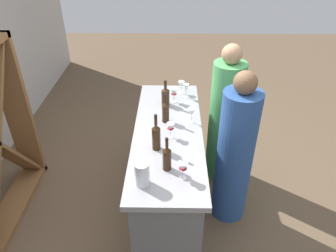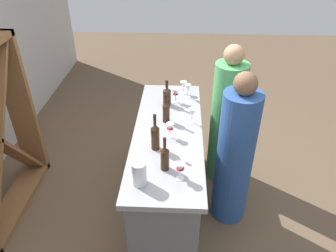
{
  "view_description": "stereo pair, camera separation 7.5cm",
  "coord_description": "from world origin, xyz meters",
  "px_view_note": "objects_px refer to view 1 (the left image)",
  "views": [
    {
      "loc": [
        -2.44,
        -0.04,
        2.64
      ],
      "look_at": [
        0.0,
        0.0,
        1.02
      ],
      "focal_mm": 34.2,
      "sensor_mm": 36.0,
      "label": 1
    },
    {
      "loc": [
        -2.44,
        -0.11,
        2.64
      ],
      "look_at": [
        0.0,
        0.0,
        1.02
      ],
      "focal_mm": 34.2,
      "sensor_mm": 36.0,
      "label": 2
    }
  ],
  "objects_px": {
    "wine_bottle_leftmost_amber_brown": "(167,158)",
    "person_left_guest": "(235,156)",
    "wine_glass_near_left": "(192,112)",
    "wine_glass_near_right": "(181,85)",
    "wine_glass_far_left": "(183,168)",
    "wine_bottle_second_left_amber_brown": "(156,136)",
    "wine_glass_far_center": "(174,93)",
    "water_pitcher": "(142,174)",
    "wine_glass_far_right": "(170,128)",
    "wine_bottle_second_right_amber_brown": "(165,96)",
    "wine_bottle_center_amber_brown": "(166,111)",
    "wine_glass_near_center": "(186,88)",
    "person_center_guest": "(224,120)"
  },
  "relations": [
    {
      "from": "wine_bottle_second_right_amber_brown",
      "to": "wine_glass_far_center",
      "type": "bearing_deg",
      "value": -58.16
    },
    {
      "from": "water_pitcher",
      "to": "wine_bottle_center_amber_brown",
      "type": "bearing_deg",
      "value": -9.98
    },
    {
      "from": "wine_bottle_leftmost_amber_brown",
      "to": "wine_glass_far_center",
      "type": "bearing_deg",
      "value": -2.61
    },
    {
      "from": "wine_glass_far_right",
      "to": "wine_bottle_second_left_amber_brown",
      "type": "bearing_deg",
      "value": 145.28
    },
    {
      "from": "wine_glass_far_right",
      "to": "person_left_guest",
      "type": "bearing_deg",
      "value": -87.3
    },
    {
      "from": "water_pitcher",
      "to": "wine_bottle_second_left_amber_brown",
      "type": "bearing_deg",
      "value": -10.91
    },
    {
      "from": "wine_glass_far_left",
      "to": "wine_glass_near_left",
      "type": "bearing_deg",
      "value": -7.26
    },
    {
      "from": "wine_glass_near_right",
      "to": "wine_glass_far_center",
      "type": "height_order",
      "value": "wine_glass_far_center"
    },
    {
      "from": "wine_bottle_second_left_amber_brown",
      "to": "person_left_guest",
      "type": "relative_size",
      "value": 0.21
    },
    {
      "from": "wine_glass_near_left",
      "to": "wine_glass_near_center",
      "type": "height_order",
      "value": "wine_glass_near_center"
    },
    {
      "from": "wine_bottle_second_left_amber_brown",
      "to": "wine_glass_near_left",
      "type": "distance_m",
      "value": 0.52
    },
    {
      "from": "wine_glass_near_left",
      "to": "wine_glass_far_left",
      "type": "relative_size",
      "value": 1.0
    },
    {
      "from": "person_center_guest",
      "to": "wine_glass_far_left",
      "type": "bearing_deg",
      "value": 70.47
    },
    {
      "from": "wine_bottle_second_right_amber_brown",
      "to": "person_center_guest",
      "type": "height_order",
      "value": "person_center_guest"
    },
    {
      "from": "wine_bottle_leftmost_amber_brown",
      "to": "wine_bottle_second_right_amber_brown",
      "type": "bearing_deg",
      "value": 2.17
    },
    {
      "from": "wine_bottle_second_left_amber_brown",
      "to": "wine_glass_far_left",
      "type": "height_order",
      "value": "wine_bottle_second_left_amber_brown"
    },
    {
      "from": "wine_glass_far_center",
      "to": "water_pitcher",
      "type": "relative_size",
      "value": 0.81
    },
    {
      "from": "wine_bottle_center_amber_brown",
      "to": "wine_glass_near_right",
      "type": "bearing_deg",
      "value": -15.28
    },
    {
      "from": "wine_bottle_leftmost_amber_brown",
      "to": "water_pitcher",
      "type": "distance_m",
      "value": 0.25
    },
    {
      "from": "wine_bottle_center_amber_brown",
      "to": "person_left_guest",
      "type": "distance_m",
      "value": 0.77
    },
    {
      "from": "wine_glass_near_left",
      "to": "water_pitcher",
      "type": "bearing_deg",
      "value": 154.91
    },
    {
      "from": "wine_glass_far_center",
      "to": "person_left_guest",
      "type": "height_order",
      "value": "person_left_guest"
    },
    {
      "from": "wine_bottle_center_amber_brown",
      "to": "wine_bottle_second_right_amber_brown",
      "type": "relative_size",
      "value": 1.07
    },
    {
      "from": "wine_glass_near_left",
      "to": "wine_bottle_center_amber_brown",
      "type": "bearing_deg",
      "value": 87.16
    },
    {
      "from": "wine_glass_far_left",
      "to": "wine_glass_far_center",
      "type": "relative_size",
      "value": 0.98
    },
    {
      "from": "wine_bottle_second_right_amber_brown",
      "to": "wine_glass_far_right",
      "type": "height_order",
      "value": "wine_bottle_second_right_amber_brown"
    },
    {
      "from": "wine_bottle_leftmost_amber_brown",
      "to": "wine_glass_near_left",
      "type": "bearing_deg",
      "value": -17.71
    },
    {
      "from": "wine_bottle_center_amber_brown",
      "to": "wine_glass_near_center",
      "type": "distance_m",
      "value": 0.53
    },
    {
      "from": "wine_bottle_second_left_amber_brown",
      "to": "wine_glass_near_center",
      "type": "relative_size",
      "value": 2.11
    },
    {
      "from": "wine_bottle_leftmost_amber_brown",
      "to": "wine_glass_far_left",
      "type": "xyz_separation_m",
      "value": [
        -0.11,
        -0.12,
        -0.01
      ]
    },
    {
      "from": "water_pitcher",
      "to": "wine_glass_far_left",
      "type": "bearing_deg",
      "value": -77.91
    },
    {
      "from": "wine_glass_near_left",
      "to": "wine_bottle_second_left_amber_brown",
      "type": "bearing_deg",
      "value": 143.1
    },
    {
      "from": "water_pitcher",
      "to": "person_left_guest",
      "type": "distance_m",
      "value": 1.07
    },
    {
      "from": "wine_bottle_second_right_amber_brown",
      "to": "wine_glass_far_left",
      "type": "distance_m",
      "value": 1.14
    },
    {
      "from": "wine_bottle_leftmost_amber_brown",
      "to": "person_left_guest",
      "type": "xyz_separation_m",
      "value": [
        0.46,
        -0.63,
        -0.34
      ]
    },
    {
      "from": "wine_bottle_second_right_amber_brown",
      "to": "wine_glass_far_left",
      "type": "bearing_deg",
      "value": -172.18
    },
    {
      "from": "wine_glass_near_center",
      "to": "wine_glass_far_left",
      "type": "distance_m",
      "value": 1.28
    },
    {
      "from": "wine_glass_near_left",
      "to": "wine_glass_near_right",
      "type": "xyz_separation_m",
      "value": [
        0.6,
        0.09,
        -0.01
      ]
    },
    {
      "from": "wine_glass_far_left",
      "to": "person_left_guest",
      "type": "bearing_deg",
      "value": -42.07
    },
    {
      "from": "wine_bottle_center_amber_brown",
      "to": "wine_glass_near_left",
      "type": "height_order",
      "value": "wine_bottle_center_amber_brown"
    },
    {
      "from": "wine_bottle_leftmost_amber_brown",
      "to": "wine_bottle_second_right_amber_brown",
      "type": "xyz_separation_m",
      "value": [
        1.02,
        0.04,
        -0.01
      ]
    },
    {
      "from": "wine_bottle_leftmost_amber_brown",
      "to": "wine_bottle_second_left_amber_brown",
      "type": "height_order",
      "value": "wine_bottle_second_left_amber_brown"
    },
    {
      "from": "person_center_guest",
      "to": "water_pitcher",
      "type": "bearing_deg",
      "value": 60.69
    },
    {
      "from": "wine_bottle_center_amber_brown",
      "to": "water_pitcher",
      "type": "relative_size",
      "value": 1.51
    },
    {
      "from": "wine_bottle_second_right_amber_brown",
      "to": "person_left_guest",
      "type": "xyz_separation_m",
      "value": [
        -0.56,
        -0.66,
        -0.33
      ]
    },
    {
      "from": "wine_glass_far_center",
      "to": "wine_glass_far_right",
      "type": "relative_size",
      "value": 1.07
    },
    {
      "from": "wine_glass_near_right",
      "to": "person_left_guest",
      "type": "bearing_deg",
      "value": -148.77
    },
    {
      "from": "wine_bottle_leftmost_amber_brown",
      "to": "wine_glass_far_left",
      "type": "height_order",
      "value": "wine_bottle_leftmost_amber_brown"
    },
    {
      "from": "wine_bottle_second_left_amber_brown",
      "to": "person_left_guest",
      "type": "bearing_deg",
      "value": -74.68
    },
    {
      "from": "wine_glass_near_left",
      "to": "wine_glass_far_left",
      "type": "distance_m",
      "value": 0.79
    }
  ]
}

